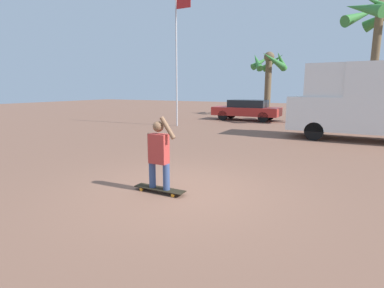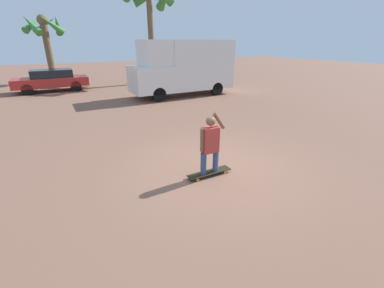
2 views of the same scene
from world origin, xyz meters
The scene contains 7 objects.
ground_plane centered at (0.00, 0.00, 0.00)m, with size 80.00×80.00×0.00m, color brown.
skateboard centered at (-0.35, -0.28, 0.08)m, with size 1.14×0.26×0.09m.
person_skateboarder centered at (-0.35, -0.28, 0.88)m, with size 0.67×0.22×1.51m.
camper_van centered at (3.80, 9.02, 1.69)m, with size 6.08×2.10×3.15m.
parked_car_red centered at (-3.18, 14.44, 0.74)m, with size 4.44×1.79×1.38m.
palm_tree_near_van centered at (4.00, 14.71, 5.75)m, with size 3.72×3.98×7.05m.
palm_tree_center_background centered at (-2.91, 18.84, 3.74)m, with size 2.97×3.01×4.98m.
Camera 2 is at (-3.42, -4.94, 3.06)m, focal length 24.00 mm.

